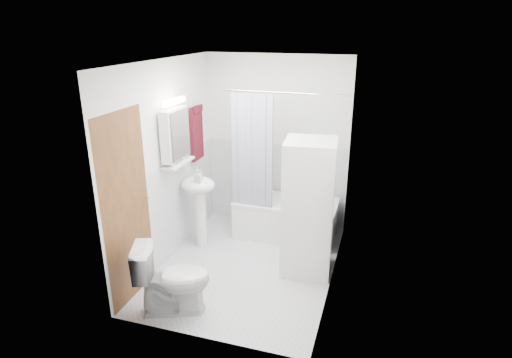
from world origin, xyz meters
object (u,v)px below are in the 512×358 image
(sink, at_px, (199,196))
(toilet, at_px, (173,279))
(bathtub, at_px, (286,217))
(washer_dryer, at_px, (308,208))

(sink, relative_size, toilet, 1.40)
(bathtub, height_order, washer_dryer, washer_dryer)
(bathtub, bearing_deg, sink, -149.84)
(sink, height_order, washer_dryer, washer_dryer)
(toilet, bearing_deg, bathtub, -41.22)
(sink, height_order, toilet, sink)
(bathtub, height_order, sink, sink)
(bathtub, bearing_deg, washer_dryer, -60.39)
(sink, distance_m, toilet, 1.41)
(bathtub, height_order, toilet, toilet)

